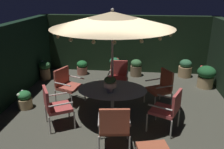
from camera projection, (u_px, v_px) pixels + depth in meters
ground_plane at (118, 114)px, 6.17m from camera, size 6.81×7.49×0.02m
hedge_backdrop_rear at (126, 44)px, 9.15m from camera, size 6.81×0.30×2.21m
patio_dining_table at (112, 93)px, 5.95m from camera, size 1.77×1.32×0.73m
patio_umbrella at (112, 20)px, 5.32m from camera, size 2.90×2.90×2.71m
centerpiece_planter at (110, 82)px, 5.65m from camera, size 0.32×0.32×0.44m
patio_chair_north at (119, 75)px, 7.35m from camera, size 0.61×0.62×0.99m
patio_chair_northeast at (67, 83)px, 6.62m from camera, size 0.81×0.83×1.01m
patio_chair_east at (54, 105)px, 5.40m from camera, size 0.81×0.82×1.01m
patio_chair_southeast at (114, 125)px, 4.56m from camera, size 0.70×0.64×1.02m
patio_chair_south at (169, 108)px, 5.24m from camera, size 0.80×0.81×1.01m
patio_chair_southwest at (162, 86)px, 6.47m from camera, size 0.77×0.79×1.02m
potted_plant_left_far at (136, 68)px, 8.81m from camera, size 0.42×0.42×0.65m
potted_plant_left_near at (115, 65)px, 9.04m from camera, size 0.39×0.39×0.64m
potted_plant_back_left at (185, 68)px, 8.73m from camera, size 0.49×0.49×0.67m
potted_plant_back_right at (25, 100)px, 6.39m from camera, size 0.39×0.39×0.51m
potted_plant_front_corner at (45, 70)px, 8.45m from camera, size 0.42×0.42×0.68m
potted_plant_right_near at (82, 67)px, 9.00m from camera, size 0.40×0.40×0.55m
potted_plant_back_center at (206, 76)px, 7.73m from camera, size 0.60×0.60×0.75m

